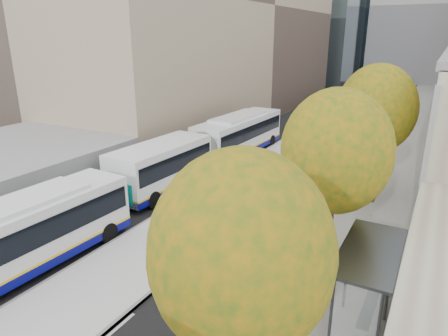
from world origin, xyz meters
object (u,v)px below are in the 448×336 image
Objects in this scene: bus_far at (211,146)px; cyclist at (204,288)px; bus_shelter at (375,263)px; distant_car at (331,98)px.

bus_far reaches higher than cyclist.
bus_shelter reaches higher than distant_car.
bus_shelter is 1.16× the size of distant_car.
cyclist is at bearing -84.69° from distant_car.
bus_shelter is 2.03× the size of cyclist.
distant_car is (-0.07, 34.80, -1.04)m from bus_far.
distant_car is at bearing 84.61° from cyclist.
cyclist is (8.02, -14.04, -0.89)m from bus_far.
bus_shelter is 48.46m from distant_car.
cyclist is at bearing -156.65° from bus_shelter.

